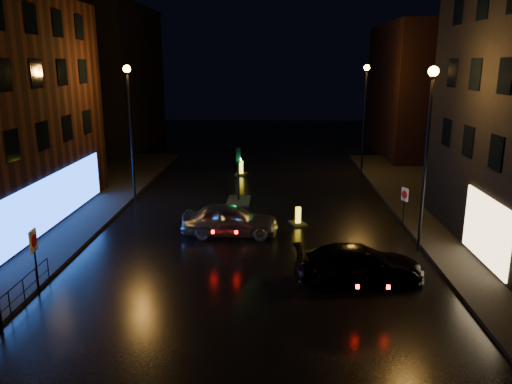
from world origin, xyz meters
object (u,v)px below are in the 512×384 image
at_px(dark_sedan, 359,264).
at_px(road_sign_left, 34,246).
at_px(bollard_far, 241,172).
at_px(road_sign_right, 405,198).
at_px(silver_hatchback, 230,220).
at_px(traffic_signal, 239,194).
at_px(bollard_near, 298,221).

xyz_separation_m(dark_sedan, road_sign_left, (-12.34, -1.50, 1.15)).
relative_size(bollard_far, road_sign_right, 0.62).
height_order(silver_hatchback, road_sign_left, road_sign_left).
xyz_separation_m(bollard_far, road_sign_left, (-6.33, -20.98, 1.66)).
bearing_deg(silver_hatchback, road_sign_right, -78.63).
xyz_separation_m(silver_hatchback, bollard_far, (-0.38, 14.15, -0.58)).
bearing_deg(bollard_far, dark_sedan, -64.55).
bearing_deg(road_sign_right, traffic_signal, -51.68).
bearing_deg(silver_hatchback, bollard_far, 2.64).
distance_m(silver_hatchback, road_sign_left, 9.64).
bearing_deg(traffic_signal, bollard_near, -51.22).
xyz_separation_m(silver_hatchback, road_sign_right, (9.08, 1.64, 0.79)).
bearing_deg(traffic_signal, silver_hatchback, -89.85).
bearing_deg(road_sign_left, bollard_near, 35.25).
bearing_deg(silver_hatchback, traffic_signal, 1.25).
height_order(silver_hatchback, bollard_near, silver_hatchback).
bearing_deg(road_sign_left, traffic_signal, 57.78).
xyz_separation_m(traffic_signal, bollard_far, (-0.36, 7.87, -0.27)).
height_order(road_sign_left, road_sign_right, road_sign_left).
bearing_deg(silver_hatchback, road_sign_left, 136.61).
relative_size(traffic_signal, bollard_far, 2.57).
distance_m(silver_hatchback, bollard_near, 4.03).
bearing_deg(bollard_far, road_sign_left, -98.47).
relative_size(silver_hatchback, road_sign_right, 2.24).
bearing_deg(silver_hatchback, bollard_near, -60.83).
xyz_separation_m(silver_hatchback, road_sign_left, (-6.71, -6.83, 1.08)).
distance_m(road_sign_left, road_sign_right, 17.93).
bearing_deg(dark_sedan, traffic_signal, 18.87).
bearing_deg(dark_sedan, silver_hatchback, 39.45).
distance_m(dark_sedan, bollard_near, 7.53).
xyz_separation_m(bollard_near, bollard_far, (-3.90, 12.27, 0.02)).
bearing_deg(road_sign_left, dark_sedan, 1.75).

